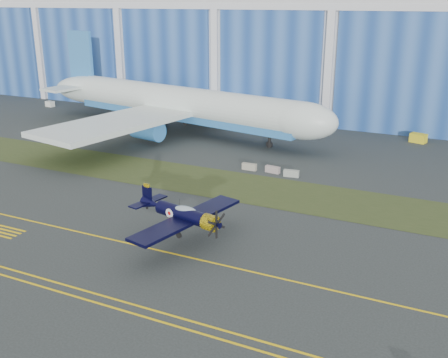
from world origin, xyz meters
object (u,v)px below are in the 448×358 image
at_px(warbird, 182,214).
at_px(shipping_container, 265,117).
at_px(jetliner, 181,67).
at_px(tug, 418,138).

distance_m(warbird, shipping_container, 50.55).
bearing_deg(warbird, jetliner, 132.19).
relative_size(warbird, jetliner, 0.21).
relative_size(shipping_container, tug, 2.65).
distance_m(shipping_container, tug, 26.84).
bearing_deg(tug, shipping_container, -166.37).
height_order(warbird, tug, warbird).
relative_size(jetliner, shipping_container, 11.13).
xyz_separation_m(warbird, shipping_container, (-10.93, 49.32, -1.61)).
bearing_deg(jetliner, warbird, -49.67).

